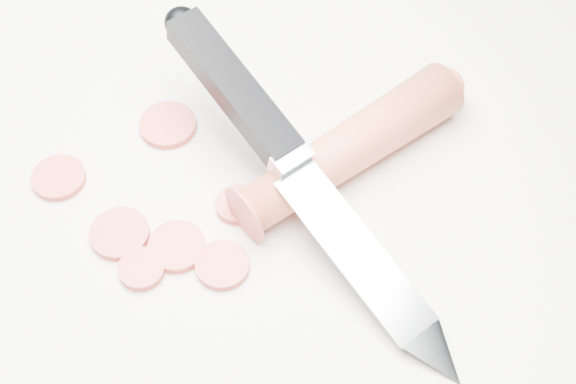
% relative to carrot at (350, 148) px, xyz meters
% --- Properties ---
extents(ground, '(2.40, 2.40, 0.00)m').
position_rel_carrot_xyz_m(ground, '(-0.09, -0.03, -0.02)').
color(ground, white).
rests_on(ground, ground).
extents(carrot, '(0.10, 0.17, 0.03)m').
position_rel_carrot_xyz_m(carrot, '(0.00, 0.00, 0.00)').
color(carrot, '#D35834').
rests_on(carrot, ground).
extents(carrot_slice_0, '(0.04, 0.04, 0.01)m').
position_rel_carrot_xyz_m(carrot_slice_0, '(-0.17, -0.10, -0.02)').
color(carrot_slice_0, '#CE463B').
rests_on(carrot_slice_0, ground).
extents(carrot_slice_1, '(0.04, 0.04, 0.01)m').
position_rel_carrot_xyz_m(carrot_slice_1, '(-0.11, -0.12, -0.02)').
color(carrot_slice_1, '#CE463B').
rests_on(carrot_slice_1, ground).
extents(carrot_slice_2, '(0.03, 0.03, 0.01)m').
position_rel_carrot_xyz_m(carrot_slice_2, '(-0.03, -0.11, -0.02)').
color(carrot_slice_2, '#CE463B').
rests_on(carrot_slice_2, ground).
extents(carrot_slice_3, '(0.03, 0.03, 0.01)m').
position_rel_carrot_xyz_m(carrot_slice_3, '(-0.05, -0.07, -0.02)').
color(carrot_slice_3, '#CE463B').
rests_on(carrot_slice_3, ground).
extents(carrot_slice_4, '(0.04, 0.04, 0.01)m').
position_rel_carrot_xyz_m(carrot_slice_4, '(-0.07, -0.11, -0.02)').
color(carrot_slice_4, '#CE463B').
rests_on(carrot_slice_4, ground).
extents(carrot_slice_5, '(0.04, 0.04, 0.01)m').
position_rel_carrot_xyz_m(carrot_slice_5, '(-0.13, -0.03, -0.02)').
color(carrot_slice_5, '#CE463B').
rests_on(carrot_slice_5, ground).
extents(carrot_slice_6, '(0.03, 0.03, 0.01)m').
position_rel_carrot_xyz_m(carrot_slice_6, '(-0.08, -0.14, -0.02)').
color(carrot_slice_6, '#CE463B').
rests_on(carrot_slice_6, ground).
extents(kitchen_knife, '(0.28, 0.15, 0.08)m').
position_rel_carrot_xyz_m(kitchen_knife, '(-0.01, -0.05, 0.02)').
color(kitchen_knife, silver).
rests_on(kitchen_knife, ground).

